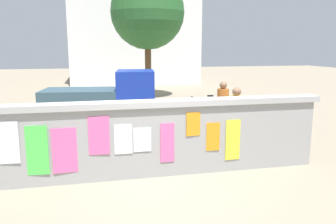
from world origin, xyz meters
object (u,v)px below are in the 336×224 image
auto_rickshaw_truck (105,100)px  bicycle_near (206,112)px  motorcycle (163,134)px  person_bystander (236,113)px  tree_roadside (148,13)px  person_walking (223,103)px

auto_rickshaw_truck → bicycle_near: bearing=-1.4°
motorcycle → person_bystander: (1.81, -0.27, 0.52)m
tree_roadside → motorcycle: bearing=-97.3°
bicycle_near → person_walking: 1.97m
person_bystander → tree_roadside: bearing=93.4°
bicycle_near → tree_roadside: 7.68m
bicycle_near → tree_roadside: tree_roadside is taller
auto_rickshaw_truck → bicycle_near: 3.50m
person_walking → person_bystander: size_ratio=1.00×
motorcycle → bicycle_near: 3.80m
bicycle_near → person_walking: size_ratio=1.05×
motorcycle → person_bystander: bearing=-8.4°
person_bystander → motorcycle: bearing=171.6°
auto_rickshaw_truck → motorcycle: size_ratio=1.99×
auto_rickshaw_truck → tree_roadside: 7.70m
auto_rickshaw_truck → tree_roadside: (2.49, 6.42, 3.44)m
person_walking → tree_roadside: (-0.84, 8.38, 3.35)m
person_walking → person_bystander: bearing=-99.5°
bicycle_near → tree_roadside: (-0.96, 6.51, 3.97)m
bicycle_near → tree_roadside: size_ratio=0.27×
auto_rickshaw_truck → person_bystander: auto_rickshaw_truck is taller
motorcycle → tree_roadside: tree_roadside is taller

